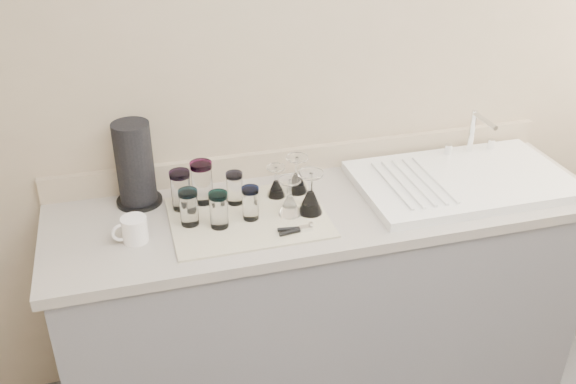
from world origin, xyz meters
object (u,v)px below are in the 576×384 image
object	(u,v)px
sink_unit	(462,179)
goblet_back_right	(297,180)
can_opener	(296,230)
paper_towel_roll	(135,165)
tumbler_magenta	(189,207)
goblet_front_left	(290,202)
goblet_front_right	(310,199)
tumbler_cyan	(202,182)
tumbler_blue	(219,210)
tumbler_purple	(235,188)
tumbler_lavender	(251,203)
goblet_back_left	(276,186)
tumbler_teal	(181,190)
white_mug	(134,230)

from	to	relation	value
sink_unit	goblet_back_right	world-z (taller)	sink_unit
sink_unit	can_opener	size ratio (longest dim) A/B	6.72
can_opener	paper_towel_roll	xyz separation A→B (m)	(-0.50, 0.36, 0.14)
tumbler_magenta	goblet_back_right	world-z (taller)	goblet_back_right
can_opener	goblet_back_right	bearing A→B (deg)	72.91
goblet_front_left	tumbler_magenta	bearing A→B (deg)	175.03
sink_unit	goblet_front_right	bearing A→B (deg)	-174.84
tumbler_cyan	tumbler_blue	xyz separation A→B (m)	(0.03, -0.19, -0.01)
tumbler_purple	goblet_back_right	distance (m)	0.25
tumbler_lavender	paper_towel_roll	world-z (taller)	paper_towel_roll
goblet_front_left	can_opener	bearing A→B (deg)	-95.63
tumbler_lavender	goblet_back_left	world-z (taller)	same
tumbler_cyan	can_opener	distance (m)	0.40
tumbler_teal	tumbler_blue	bearing A→B (deg)	-55.66
tumbler_purple	goblet_front_right	xyz separation A→B (m)	(0.25, -0.14, -0.01)
tumbler_purple	tumbler_lavender	world-z (taller)	same
tumbler_blue	tumbler_purple	bearing A→B (deg)	59.91
paper_towel_roll	tumbler_cyan	bearing A→B (deg)	-17.71
tumbler_lavender	white_mug	world-z (taller)	tumbler_lavender
tumbler_magenta	tumbler_lavender	world-z (taller)	tumbler_magenta
goblet_back_left	goblet_back_right	distance (m)	0.09
tumbler_cyan	paper_towel_roll	world-z (taller)	paper_towel_roll
tumbler_teal	paper_towel_roll	distance (m)	0.19
goblet_back_left	can_opener	size ratio (longest dim) A/B	1.00
tumbler_magenta	goblet_front_right	distance (m)	0.43
tumbler_lavender	goblet_front_right	distance (m)	0.22
tumbler_cyan	white_mug	world-z (taller)	tumbler_cyan
tumbler_magenta	goblet_front_left	bearing A→B (deg)	-4.97
goblet_back_left	white_mug	distance (m)	0.56
tumbler_cyan	tumbler_purple	world-z (taller)	tumbler_cyan
paper_towel_roll	white_mug	bearing A→B (deg)	-97.44
tumbler_lavender	goblet_back_right	distance (m)	0.26
goblet_back_right	white_mug	distance (m)	0.64
goblet_back_left	paper_towel_roll	distance (m)	0.52
tumbler_purple	white_mug	distance (m)	0.40
goblet_back_right	goblet_front_left	distance (m)	0.17
tumbler_magenta	white_mug	bearing A→B (deg)	-166.58
tumbler_teal	goblet_back_right	bearing A→B (deg)	1.24
tumbler_teal	goblet_front_right	distance (m)	0.47
tumbler_cyan	tumbler_purple	size ratio (longest dim) A/B	1.31
tumbler_cyan	goblet_front_left	size ratio (longest dim) A/B	1.13
tumbler_purple	paper_towel_roll	xyz separation A→B (m)	(-0.34, 0.11, 0.09)
tumbler_teal	goblet_front_right	xyz separation A→B (m)	(0.44, -0.15, -0.02)
goblet_front_right	can_opener	size ratio (longest dim) A/B	1.32
goblet_back_left	goblet_front_right	xyz separation A→B (m)	(0.09, -0.15, 0.01)
goblet_back_left	paper_towel_roll	bearing A→B (deg)	168.37
tumbler_blue	goblet_back_left	world-z (taller)	tumbler_blue
tumbler_blue	paper_towel_roll	size ratio (longest dim) A/B	0.42
tumbler_blue	goblet_back_left	bearing A→B (deg)	32.52
goblet_front_left	goblet_front_right	size ratio (longest dim) A/B	0.88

